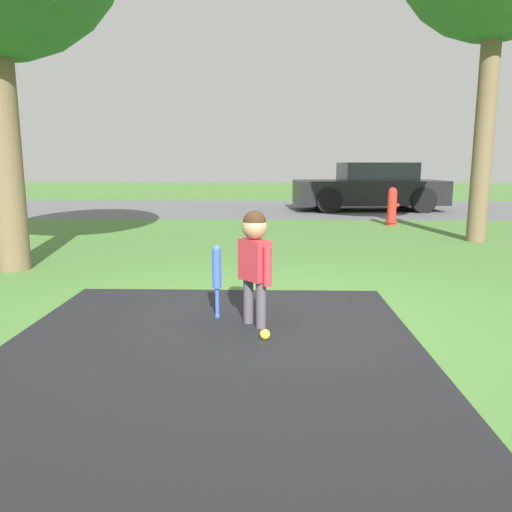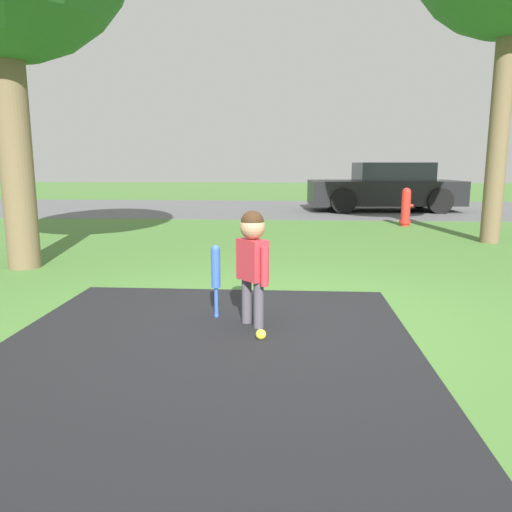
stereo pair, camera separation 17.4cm
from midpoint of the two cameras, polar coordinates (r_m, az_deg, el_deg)
ground_plane at (r=4.15m, az=0.18°, el=-7.42°), size 60.00×60.00×0.00m
street_strip at (r=14.45m, az=1.22°, el=5.47°), size 40.00×6.00×0.01m
child at (r=3.89m, az=-1.45°, el=0.45°), size 0.27×0.30×0.92m
baseball_bat at (r=4.13m, az=-5.72°, el=-1.77°), size 0.07×0.07×0.62m
sports_ball at (r=3.72m, az=-0.33°, el=-8.95°), size 0.08×0.08×0.08m
fire_hydrant at (r=10.83m, az=14.84°, el=5.45°), size 0.26×0.23×0.79m
parked_car at (r=14.18m, az=12.58°, el=7.63°), size 4.12×2.08×1.30m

